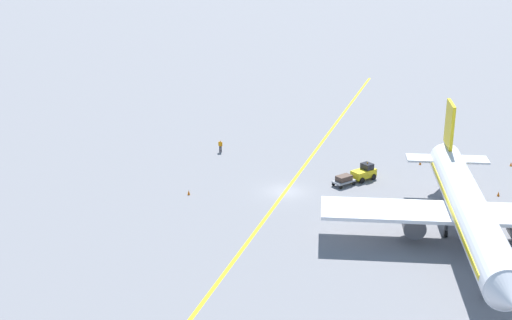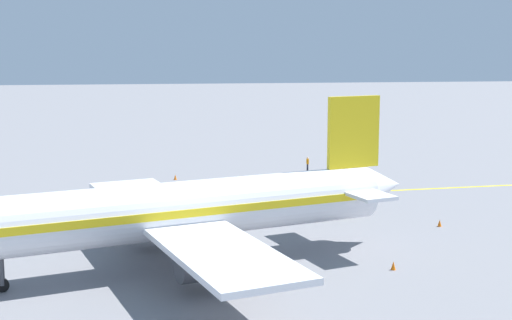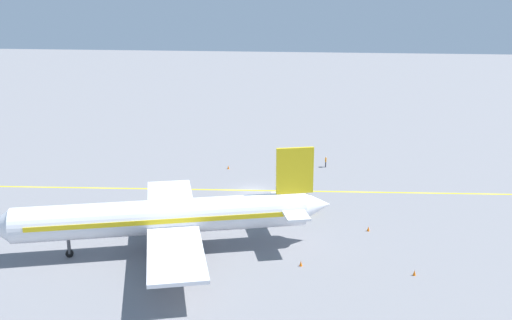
{
  "view_description": "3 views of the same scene",
  "coord_description": "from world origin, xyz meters",
  "px_view_note": "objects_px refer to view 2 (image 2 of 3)",
  "views": [
    {
      "loc": [
        -24.97,
        71.79,
        31.08
      ],
      "look_at": [
        3.92,
        -0.71,
        3.11
      ],
      "focal_mm": 50.0,
      "sensor_mm": 36.0,
      "label": 1
    },
    {
      "loc": [
        -64.62,
        7.17,
        14.07
      ],
      "look_at": [
        -3.76,
        -1.68,
        4.14
      ],
      "focal_mm": 50.0,
      "sensor_mm": 36.0,
      "label": 2
    },
    {
      "loc": [
        -77.48,
        -9.64,
        26.19
      ],
      "look_at": [
        1.99,
        -0.28,
        3.8
      ],
      "focal_mm": 42.0,
      "sensor_mm": 36.0,
      "label": 3
    }
  ],
  "objects_px": {
    "baggage_tug_white": "(327,203)",
    "traffic_cone_far_edge": "(440,223)",
    "airplane_at_gate": "(168,212)",
    "ground_crew_worker": "(308,164)",
    "baggage_cart_trailing": "(290,202)",
    "traffic_cone_by_wingtip": "(393,266)",
    "traffic_cone_mid_apron": "(175,177)"
  },
  "relations": [
    {
      "from": "baggage_tug_white",
      "to": "traffic_cone_far_edge",
      "type": "relative_size",
      "value": 6.07
    },
    {
      "from": "airplane_at_gate",
      "to": "traffic_cone_far_edge",
      "type": "relative_size",
      "value": 63.41
    },
    {
      "from": "ground_crew_worker",
      "to": "baggage_tug_white",
      "type": "bearing_deg",
      "value": 172.12
    },
    {
      "from": "baggage_cart_trailing",
      "to": "traffic_cone_by_wingtip",
      "type": "bearing_deg",
      "value": -168.96
    },
    {
      "from": "traffic_cone_by_wingtip",
      "to": "airplane_at_gate",
      "type": "bearing_deg",
      "value": 81.32
    },
    {
      "from": "airplane_at_gate",
      "to": "traffic_cone_far_edge",
      "type": "bearing_deg",
      "value": -69.8
    },
    {
      "from": "baggage_cart_trailing",
      "to": "traffic_cone_far_edge",
      "type": "relative_size",
      "value": 5.36
    },
    {
      "from": "airplane_at_gate",
      "to": "traffic_cone_by_wingtip",
      "type": "distance_m",
      "value": 14.64
    },
    {
      "from": "airplane_at_gate",
      "to": "traffic_cone_mid_apron",
      "type": "relative_size",
      "value": 63.41
    },
    {
      "from": "airplane_at_gate",
      "to": "traffic_cone_far_edge",
      "type": "xyz_separation_m",
      "value": [
        7.84,
        -21.3,
        -3.43
      ]
    },
    {
      "from": "ground_crew_worker",
      "to": "traffic_cone_far_edge",
      "type": "xyz_separation_m",
      "value": [
        -25.61,
        -4.98,
        -0.63
      ]
    },
    {
      "from": "airplane_at_gate",
      "to": "traffic_cone_by_wingtip",
      "type": "bearing_deg",
      "value": -98.68
    },
    {
      "from": "baggage_cart_trailing",
      "to": "baggage_tug_white",
      "type": "bearing_deg",
      "value": -121.91
    },
    {
      "from": "baggage_cart_trailing",
      "to": "traffic_cone_mid_apron",
      "type": "height_order",
      "value": "baggage_cart_trailing"
    },
    {
      "from": "baggage_tug_white",
      "to": "ground_crew_worker",
      "type": "distance_m",
      "value": 20.38
    },
    {
      "from": "baggage_cart_trailing",
      "to": "traffic_cone_mid_apron",
      "type": "xyz_separation_m",
      "value": [
        15.64,
        9.32,
        -0.49
      ]
    },
    {
      "from": "ground_crew_worker",
      "to": "traffic_cone_mid_apron",
      "type": "relative_size",
      "value": 3.05
    },
    {
      "from": "baggage_tug_white",
      "to": "baggage_cart_trailing",
      "type": "relative_size",
      "value": 1.13
    },
    {
      "from": "traffic_cone_by_wingtip",
      "to": "ground_crew_worker",
      "type": "bearing_deg",
      "value": -3.62
    },
    {
      "from": "baggage_cart_trailing",
      "to": "ground_crew_worker",
      "type": "xyz_separation_m",
      "value": [
        18.44,
        -5.59,
        0.15
      ]
    },
    {
      "from": "traffic_cone_mid_apron",
      "to": "traffic_cone_far_edge",
      "type": "xyz_separation_m",
      "value": [
        -22.81,
        -19.89,
        0.0
      ]
    },
    {
      "from": "airplane_at_gate",
      "to": "traffic_cone_mid_apron",
      "type": "xyz_separation_m",
      "value": [
        30.65,
        -1.41,
        -3.43
      ]
    },
    {
      "from": "airplane_at_gate",
      "to": "traffic_cone_mid_apron",
      "type": "bearing_deg",
      "value": -2.63
    },
    {
      "from": "traffic_cone_by_wingtip",
      "to": "traffic_cone_mid_apron",
      "type": "bearing_deg",
      "value": 21.11
    },
    {
      "from": "airplane_at_gate",
      "to": "traffic_cone_by_wingtip",
      "type": "xyz_separation_m",
      "value": [
        -2.15,
        -14.07,
        -3.43
      ]
    },
    {
      "from": "baggage_cart_trailing",
      "to": "traffic_cone_mid_apron",
      "type": "relative_size",
      "value": 5.36
    },
    {
      "from": "baggage_cart_trailing",
      "to": "traffic_cone_far_edge",
      "type": "distance_m",
      "value": 12.79
    },
    {
      "from": "ground_crew_worker",
      "to": "traffic_cone_by_wingtip",
      "type": "distance_m",
      "value": 35.68
    },
    {
      "from": "airplane_at_gate",
      "to": "baggage_tug_white",
      "type": "distance_m",
      "value": 19.15
    },
    {
      "from": "baggage_cart_trailing",
      "to": "airplane_at_gate",
      "type": "bearing_deg",
      "value": 144.45
    },
    {
      "from": "airplane_at_gate",
      "to": "traffic_cone_mid_apron",
      "type": "height_order",
      "value": "airplane_at_gate"
    },
    {
      "from": "ground_crew_worker",
      "to": "baggage_cart_trailing",
      "type": "bearing_deg",
      "value": 163.13
    }
  ]
}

